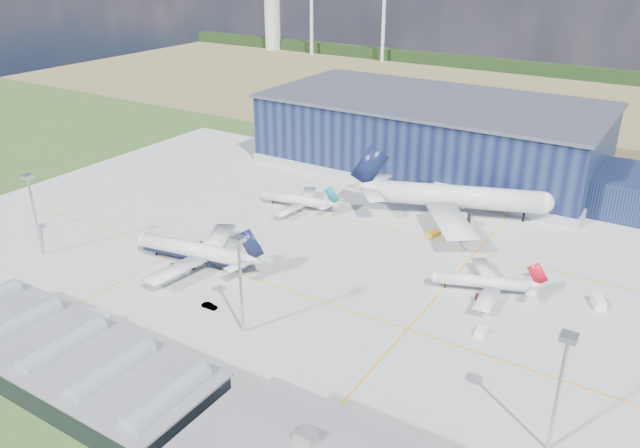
{
  "coord_description": "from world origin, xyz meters",
  "views": [
    {
      "loc": [
        85.39,
        -117.93,
        77.64
      ],
      "look_at": [
        3.98,
        10.83,
        8.89
      ],
      "focal_mm": 35.0,
      "sensor_mm": 36.0,
      "label": 1
    }
  ],
  "objects_px": {
    "gse_cart_a": "(481,332)",
    "airstair": "(96,321)",
    "car_b": "(209,306)",
    "airliner_red": "(483,276)",
    "light_mast_center": "(240,270)",
    "airliner_navy": "(193,242)",
    "hangar": "(438,138)",
    "airliner_regional": "(297,195)",
    "light_mast_east": "(562,375)",
    "gse_cart_b": "(459,206)",
    "airliner_widebody": "(460,185)",
    "gse_van_c": "(320,422)",
    "gse_tug_c": "(433,234)",
    "light_mast_west": "(32,202)",
    "gse_van_a": "(209,257)",
    "gse_van_b": "(598,302)"
  },
  "relations": [
    {
      "from": "light_mast_east",
      "to": "gse_cart_b",
      "type": "relative_size",
      "value": 7.93
    },
    {
      "from": "light_mast_center",
      "to": "gse_cart_b",
      "type": "xyz_separation_m",
      "value": [
        14.39,
        92.0,
        -14.8
      ]
    },
    {
      "from": "hangar",
      "to": "light_mast_center",
      "type": "xyz_separation_m",
      "value": [
        7.19,
        -124.8,
        3.82
      ]
    },
    {
      "from": "airliner_widebody",
      "to": "gse_cart_b",
      "type": "relative_size",
      "value": 21.82
    },
    {
      "from": "airliner_regional",
      "to": "hangar",
      "type": "bearing_deg",
      "value": -119.78
    },
    {
      "from": "airstair",
      "to": "gse_van_a",
      "type": "bearing_deg",
      "value": 107.04
    },
    {
      "from": "hangar",
      "to": "gse_cart_a",
      "type": "distance_m",
      "value": 111.47
    },
    {
      "from": "airliner_regional",
      "to": "gse_van_a",
      "type": "xyz_separation_m",
      "value": [
        0.45,
        -42.55,
        -3.31
      ]
    },
    {
      "from": "light_mast_east",
      "to": "car_b",
      "type": "distance_m",
      "value": 79.24
    },
    {
      "from": "airliner_regional",
      "to": "gse_cart_a",
      "type": "relative_size",
      "value": 8.38
    },
    {
      "from": "gse_cart_b",
      "to": "car_b",
      "type": "height_order",
      "value": "car_b"
    },
    {
      "from": "light_mast_center",
      "to": "airstair",
      "type": "bearing_deg",
      "value": -150.68
    },
    {
      "from": "gse_van_a",
      "to": "gse_cart_a",
      "type": "xyz_separation_m",
      "value": [
        73.34,
        5.21,
        -0.45
      ]
    },
    {
      "from": "light_mast_center",
      "to": "gse_van_b",
      "type": "bearing_deg",
      "value": 39.68
    },
    {
      "from": "gse_cart_a",
      "to": "airstair",
      "type": "xyz_separation_m",
      "value": [
        -72.84,
        -42.57,
        0.92
      ]
    },
    {
      "from": "airliner_red",
      "to": "airliner_widebody",
      "type": "relative_size",
      "value": 0.44
    },
    {
      "from": "airliner_navy",
      "to": "gse_cart_a",
      "type": "bearing_deg",
      "value": 177.19
    },
    {
      "from": "gse_van_a",
      "to": "gse_cart_b",
      "type": "distance_m",
      "value": 82.89
    },
    {
      "from": "light_mast_east",
      "to": "airliner_red",
      "type": "distance_m",
      "value": 52.88
    },
    {
      "from": "hangar",
      "to": "gse_van_b",
      "type": "bearing_deg",
      "value": -45.55
    },
    {
      "from": "airliner_regional",
      "to": "gse_van_c",
      "type": "xyz_separation_m",
      "value": [
        59.41,
        -79.91,
        -3.3
      ]
    },
    {
      "from": "hangar",
      "to": "gse_cart_a",
      "type": "xyz_separation_m",
      "value": [
        51.55,
        -98.23,
        -10.91
      ]
    },
    {
      "from": "airliner_widebody",
      "to": "car_b",
      "type": "height_order",
      "value": "airliner_widebody"
    },
    {
      "from": "airliner_regional",
      "to": "airliner_navy",
      "type": "bearing_deg",
      "value": 78.45
    },
    {
      "from": "light_mast_east",
      "to": "airliner_widebody",
      "type": "height_order",
      "value": "light_mast_east"
    },
    {
      "from": "airstair",
      "to": "gse_cart_a",
      "type": "bearing_deg",
      "value": 46.59
    },
    {
      "from": "light_mast_center",
      "to": "airstair",
      "type": "relative_size",
      "value": 4.52
    },
    {
      "from": "airliner_widebody",
      "to": "gse_van_b",
      "type": "height_order",
      "value": "airliner_widebody"
    },
    {
      "from": "gse_tug_c",
      "to": "gse_van_c",
      "type": "xyz_separation_m",
      "value": [
        14.05,
        -83.57,
        0.4
      ]
    },
    {
      "from": "light_mast_west",
      "to": "gse_tug_c",
      "type": "relative_size",
      "value": 6.41
    },
    {
      "from": "light_mast_center",
      "to": "gse_van_a",
      "type": "xyz_separation_m",
      "value": [
        -28.97,
        21.36,
        -14.27
      ]
    },
    {
      "from": "light_mast_west",
      "to": "airstair",
      "type": "relative_size",
      "value": 4.52
    },
    {
      "from": "airliner_red",
      "to": "light_mast_center",
      "type": "bearing_deg",
      "value": 29.0
    },
    {
      "from": "airliner_regional",
      "to": "light_mast_east",
      "type": "bearing_deg",
      "value": 136.19
    },
    {
      "from": "airliner_widebody",
      "to": "car_b",
      "type": "xyz_separation_m",
      "value": [
        -29.16,
        -81.69,
        -9.68
      ]
    },
    {
      "from": "light_mast_west",
      "to": "gse_cart_b",
      "type": "relative_size",
      "value": 7.93
    },
    {
      "from": "airliner_regional",
      "to": "gse_van_c",
      "type": "relative_size",
      "value": 5.58
    },
    {
      "from": "airliner_regional",
      "to": "gse_tug_c",
      "type": "height_order",
      "value": "airliner_regional"
    },
    {
      "from": "gse_cart_b",
      "to": "airstair",
      "type": "bearing_deg",
      "value": -163.21
    },
    {
      "from": "gse_cart_a",
      "to": "airliner_navy",
      "type": "bearing_deg",
      "value": -174.5
    },
    {
      "from": "light_mast_west",
      "to": "hangar",
      "type": "bearing_deg",
      "value": 63.29
    },
    {
      "from": "airstair",
      "to": "car_b",
      "type": "relative_size",
      "value": 1.32
    },
    {
      "from": "airstair",
      "to": "airliner_navy",
      "type": "bearing_deg",
      "value": 110.34
    },
    {
      "from": "light_mast_west",
      "to": "gse_van_a",
      "type": "distance_m",
      "value": 48.4
    },
    {
      "from": "gse_tug_c",
      "to": "car_b",
      "type": "distance_m",
      "value": 70.39
    },
    {
      "from": "hangar",
      "to": "airliner_widebody",
      "type": "relative_size",
      "value": 2.29
    },
    {
      "from": "light_mast_west",
      "to": "airliner_red",
      "type": "height_order",
      "value": "light_mast_west"
    },
    {
      "from": "light_mast_center",
      "to": "gse_van_c",
      "type": "distance_m",
      "value": 36.85
    },
    {
      "from": "gse_van_a",
      "to": "gse_van_c",
      "type": "xyz_separation_m",
      "value": [
        58.96,
        -37.36,
        0.02
      ]
    },
    {
      "from": "light_mast_east",
      "to": "gse_cart_b",
      "type": "distance_m",
      "value": 106.04
    }
  ]
}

